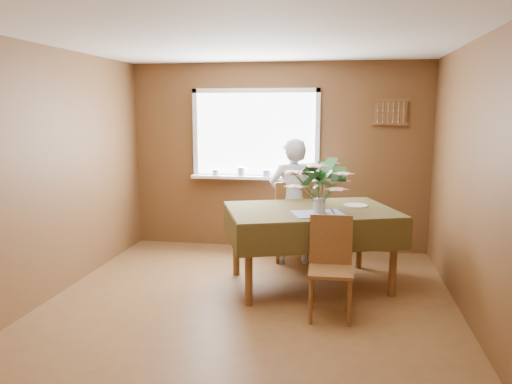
% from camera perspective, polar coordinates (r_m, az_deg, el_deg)
% --- Properties ---
extents(floor, '(4.50, 4.50, 0.00)m').
position_cam_1_polar(floor, '(4.86, -1.14, -13.38)').
color(floor, brown).
rests_on(floor, ground).
extents(ceiling, '(4.50, 4.50, 0.00)m').
position_cam_1_polar(ceiling, '(4.52, -1.25, 17.26)').
color(ceiling, white).
rests_on(ceiling, wall_back).
extents(wall_back, '(4.00, 0.00, 4.00)m').
position_cam_1_polar(wall_back, '(6.73, 2.49, 4.02)').
color(wall_back, brown).
rests_on(wall_back, floor).
extents(wall_front, '(4.00, 0.00, 4.00)m').
position_cam_1_polar(wall_front, '(2.40, -11.61, -6.09)').
color(wall_front, brown).
rests_on(wall_front, floor).
extents(wall_left, '(0.00, 4.50, 4.50)m').
position_cam_1_polar(wall_left, '(5.28, -23.01, 1.79)').
color(wall_left, brown).
rests_on(wall_left, floor).
extents(wall_right, '(0.00, 4.50, 4.50)m').
position_cam_1_polar(wall_right, '(4.59, 24.15, 0.66)').
color(wall_right, brown).
rests_on(wall_right, floor).
extents(window_assembly, '(1.72, 0.20, 1.22)m').
position_cam_1_polar(window_assembly, '(6.72, -0.06, 4.97)').
color(window_assembly, white).
rests_on(window_assembly, wall_back).
extents(spoon_rack, '(0.44, 0.05, 0.33)m').
position_cam_1_polar(spoon_rack, '(6.64, 15.15, 8.81)').
color(spoon_rack, brown).
rests_on(spoon_rack, wall_back).
extents(dining_table, '(2.03, 1.70, 0.85)m').
position_cam_1_polar(dining_table, '(5.34, 6.26, -3.01)').
color(dining_table, brown).
rests_on(dining_table, floor).
extents(chair_far, '(0.55, 0.55, 1.02)m').
position_cam_1_polar(chair_far, '(6.22, 4.04, -2.97)').
color(chair_far, brown).
rests_on(chair_far, floor).
extents(chair_near, '(0.41, 0.41, 0.92)m').
position_cam_1_polar(chair_near, '(4.67, 8.52, -7.88)').
color(chair_near, brown).
rests_on(chair_near, floor).
extents(seated_woman, '(0.64, 0.49, 1.54)m').
position_cam_1_polar(seated_woman, '(6.09, 4.20, -1.11)').
color(seated_woman, white).
rests_on(seated_woman, floor).
extents(flower_bouquet, '(0.62, 0.62, 0.53)m').
position_cam_1_polar(flower_bouquet, '(5.05, 7.34, 1.44)').
color(flower_bouquet, white).
rests_on(flower_bouquet, dining_table).
extents(side_plate, '(0.37, 0.37, 0.01)m').
position_cam_1_polar(side_plate, '(5.54, 11.30, -1.53)').
color(side_plate, white).
rests_on(side_plate, dining_table).
extents(table_knife, '(0.07, 0.24, 0.00)m').
position_cam_1_polar(table_knife, '(5.18, 8.73, -2.18)').
color(table_knife, silver).
rests_on(table_knife, dining_table).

